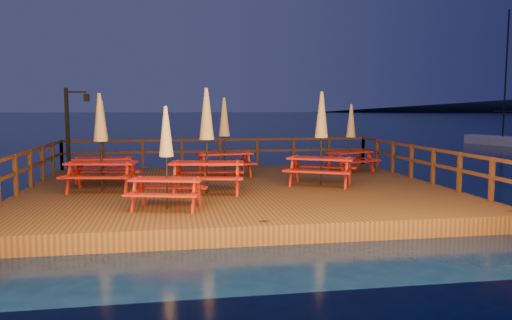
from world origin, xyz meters
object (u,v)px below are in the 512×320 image
object	(u,v)px
lamp_post	(72,121)
picnic_table_0	(207,139)
picnic_table_1	(224,136)
picnic_table_2	(166,156)
sailboat	(507,141)

from	to	relation	value
lamp_post	picnic_table_0	distance (m)	7.18
picnic_table_0	picnic_table_1	distance (m)	3.32
picnic_table_0	lamp_post	bearing A→B (deg)	137.82
picnic_table_1	picnic_table_2	xyz separation A→B (m)	(-1.85, -5.16, -0.15)
picnic_table_0	picnic_table_2	size ratio (longest dim) A/B	1.21
picnic_table_1	picnic_table_0	bearing A→B (deg)	-112.08
picnic_table_0	sailboat	bearing A→B (deg)	48.38
lamp_post	picnic_table_1	bearing A→B (deg)	-24.31
picnic_table_2	picnic_table_0	bearing A→B (deg)	76.47
lamp_post	sailboat	size ratio (longest dim) A/B	0.31
picnic_table_1	picnic_table_2	size ratio (longest dim) A/B	1.12
picnic_table_2	picnic_table_1	bearing A→B (deg)	85.05
picnic_table_1	picnic_table_2	distance (m)	5.49
sailboat	picnic_table_0	world-z (taller)	sailboat
sailboat	picnic_table_2	size ratio (longest dim) A/B	4.12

